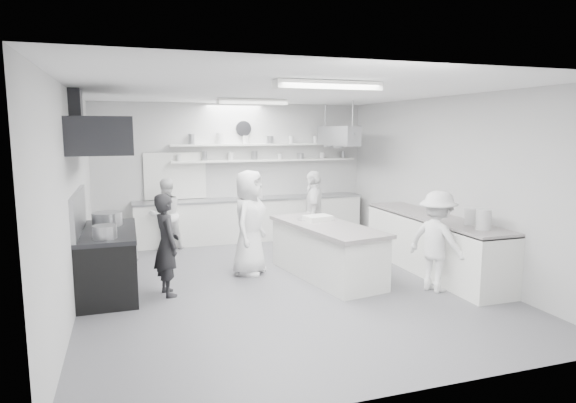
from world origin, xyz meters
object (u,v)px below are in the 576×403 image
object	(u,v)px
stove	(108,263)
cook_stove	(167,245)
cook_back	(166,214)
back_counter	(252,219)
prep_island	(326,252)
right_counter	(433,245)

from	to	relation	value
stove	cook_stove	size ratio (longest dim) A/B	1.19
cook_stove	cook_back	bearing A→B (deg)	-16.08
back_counter	cook_back	size ratio (longest dim) A/B	3.42
cook_stove	cook_back	world-z (taller)	cook_stove
cook_stove	cook_back	xyz separation A→B (m)	(0.20, 2.83, -0.03)
prep_island	cook_stove	bearing A→B (deg)	171.97
prep_island	cook_back	bearing A→B (deg)	120.94
prep_island	cook_back	size ratio (longest dim) A/B	1.56
cook_back	back_counter	bearing A→B (deg)	168.53
stove	right_counter	bearing A→B (deg)	-6.52
stove	prep_island	xyz separation A→B (m)	(3.41, -0.29, -0.03)
cook_stove	prep_island	bearing A→B (deg)	-99.97
prep_island	cook_back	world-z (taller)	cook_back
right_counter	cook_stove	world-z (taller)	cook_stove
stove	cook_stove	bearing A→B (deg)	-24.71
right_counter	cook_stove	bearing A→B (deg)	177.18
right_counter	prep_island	size ratio (longest dim) A/B	1.45
back_counter	cook_stove	bearing A→B (deg)	-123.05
stove	back_counter	world-z (taller)	back_counter
stove	prep_island	bearing A→B (deg)	-4.83
right_counter	prep_island	distance (m)	1.87
back_counter	prep_island	distance (m)	3.13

